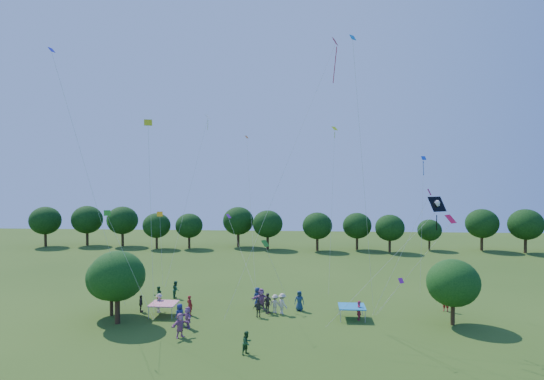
{
  "coord_description": "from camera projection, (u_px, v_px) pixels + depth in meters",
  "views": [
    {
      "loc": [
        2.68,
        -22.5,
        12.28
      ],
      "look_at": [
        0.0,
        14.0,
        11.0
      ],
      "focal_mm": 32.0,
      "sensor_mm": 36.0,
      "label": 1
    }
  ],
  "objects": [
    {
      "name": "near_tree_west",
      "position": [
        117.0,
        276.0,
        39.36
      ],
      "size": [
        4.52,
        4.52,
        5.96
      ],
      "color": "#422B19",
      "rests_on": "ground"
    },
    {
      "name": "near_tree_north",
      "position": [
        111.0,
        278.0,
        41.63
      ],
      "size": [
        4.25,
        4.25,
        5.17
      ],
      "color": "#422B19",
      "rests_on": "ground"
    },
    {
      "name": "near_tree_east",
      "position": [
        453.0,
        283.0,
        39.06
      ],
      "size": [
        4.23,
        4.23,
        5.32
      ],
      "color": "#422B19",
      "rests_on": "ground"
    },
    {
      "name": "treeline",
      "position": [
        280.0,
        224.0,
        78.28
      ],
      "size": [
        88.01,
        8.77,
        6.77
      ],
      "color": "#422B19",
      "rests_on": "ground"
    },
    {
      "name": "tent_red_stripe",
      "position": [
        164.0,
        304.0,
        41.66
      ],
      "size": [
        2.2,
        2.2,
        1.1
      ],
      "color": "#F61C47",
      "rests_on": "ground"
    },
    {
      "name": "tent_blue",
      "position": [
        352.0,
        307.0,
        40.75
      ],
      "size": [
        2.2,
        2.2,
        1.1
      ],
      "color": "#1C78B9",
      "rests_on": "ground"
    },
    {
      "name": "crowd_person_0",
      "position": [
        180.0,
        314.0,
        39.12
      ],
      "size": [
        0.89,
        0.96,
        1.73
      ],
      "primitive_type": "imported",
      "rotation": [
        0.0,
        0.0,
        4.05
      ],
      "color": "navy",
      "rests_on": "ground"
    },
    {
      "name": "crowd_person_1",
      "position": [
        446.0,
        301.0,
        42.97
      ],
      "size": [
        0.79,
        0.68,
        1.79
      ],
      "primitive_type": "imported",
      "rotation": [
        0.0,
        0.0,
        5.83
      ],
      "color": "maroon",
      "rests_on": "ground"
    },
    {
      "name": "crowd_person_2",
      "position": [
        176.0,
        289.0,
        47.54
      ],
      "size": [
        0.5,
        0.86,
        1.69
      ],
      "primitive_type": "imported",
      "rotation": [
        0.0,
        0.0,
        1.63
      ],
      "color": "#214E35",
      "rests_on": "ground"
    },
    {
      "name": "crowd_person_3",
      "position": [
        159.0,
        303.0,
        42.58
      ],
      "size": [
        0.78,
        1.2,
        1.69
      ],
      "primitive_type": "imported",
      "rotation": [
        0.0,
        0.0,
        1.29
      ],
      "color": "beige",
      "rests_on": "ground"
    },
    {
      "name": "crowd_person_4",
      "position": [
        141.0,
        304.0,
        42.77
      ],
      "size": [
        0.55,
        0.94,
        1.5
      ],
      "primitive_type": "imported",
      "rotation": [
        0.0,
        0.0,
        1.75
      ],
      "color": "#3E3331",
      "rests_on": "ground"
    },
    {
      "name": "crowd_person_5",
      "position": [
        180.0,
        325.0,
        36.13
      ],
      "size": [
        1.57,
        1.7,
        1.83
      ],
      "primitive_type": "imported",
      "rotation": [
        0.0,
        0.0,
        0.87
      ],
      "color": "#AF6696",
      "rests_on": "ground"
    },
    {
      "name": "crowd_person_6",
      "position": [
        299.0,
        301.0,
        43.18
      ],
      "size": [
        0.92,
        0.56,
        1.77
      ],
      "primitive_type": "imported",
      "rotation": [
        0.0,
        0.0,
        6.18
      ],
      "color": "navy",
      "rests_on": "ground"
    },
    {
      "name": "crowd_person_7",
      "position": [
        190.0,
        305.0,
        41.78
      ],
      "size": [
        0.76,
        0.69,
        1.71
      ],
      "primitive_type": "imported",
      "rotation": [
        0.0,
        0.0,
        2.58
      ],
      "color": "maroon",
      "rests_on": "ground"
    },
    {
      "name": "crowd_person_8",
      "position": [
        158.0,
        295.0,
        45.24
      ],
      "size": [
        0.93,
        0.88,
        1.69
      ],
      "primitive_type": "imported",
      "rotation": [
        0.0,
        0.0,
        3.84
      ],
      "color": "#214D2A",
      "rests_on": "ground"
    },
    {
      "name": "crowd_person_9",
      "position": [
        282.0,
        304.0,
        42.09
      ],
      "size": [
        1.18,
        1.25,
        1.82
      ],
      "primitive_type": "imported",
      "rotation": [
        0.0,
        0.0,
        2.28
      ],
      "color": "beige",
      "rests_on": "ground"
    },
    {
      "name": "crowd_person_10",
      "position": [
        267.0,
        303.0,
        42.31
      ],
      "size": [
        1.06,
        1.11,
        1.8
      ],
      "primitive_type": "imported",
      "rotation": [
        0.0,
        0.0,
        0.85
      ],
      "color": "#453B37",
      "rests_on": "ground"
    },
    {
      "name": "crowd_person_11",
      "position": [
        188.0,
        317.0,
        38.3
      ],
      "size": [
        1.39,
        1.61,
        1.7
      ],
      "primitive_type": "imported",
      "rotation": [
        0.0,
        0.0,
        5.34
      ],
      "color": "#A962A1",
      "rests_on": "ground"
    },
    {
      "name": "crowd_person_12",
      "position": [
        257.0,
        297.0,
        44.43
      ],
      "size": [
        0.99,
        0.92,
        1.79
      ],
      "primitive_type": "imported",
      "rotation": [
        0.0,
        0.0,
        3.79
      ],
      "color": "navy",
      "rests_on": "ground"
    },
    {
      "name": "crowd_person_13",
      "position": [
        359.0,
        310.0,
        40.4
      ],
      "size": [
        0.48,
        0.66,
        1.62
      ],
      "primitive_type": "imported",
      "rotation": [
        0.0,
        0.0,
        4.88
      ],
      "color": "maroon",
      "rests_on": "ground"
    },
    {
      "name": "crowd_person_14",
      "position": [
        247.0,
        343.0,
        32.77
      ],
      "size": [
        0.8,
        0.88,
        1.58
      ],
      "primitive_type": "imported",
      "rotation": [
        0.0,
        0.0,
        0.94
      ],
      "color": "#214D26",
      "rests_on": "ground"
    },
    {
      "name": "crowd_person_15",
      "position": [
        275.0,
        304.0,
        42.46
      ],
      "size": [
        1.17,
        0.9,
        1.63
      ],
      "primitive_type": "imported",
      "rotation": [
        0.0,
        0.0,
        2.69
      ],
      "color": "beige",
      "rests_on": "ground"
    },
    {
      "name": "crowd_person_16",
      "position": [
        259.0,
        308.0,
        41.2
      ],
      "size": [
        0.98,
        0.59,
        1.55
      ],
      "primitive_type": "imported",
      "rotation": [
        0.0,
        0.0,
        3.35
      ],
      "color": "#38342D",
      "rests_on": "ground"
    },
    {
      "name": "crowd_person_17",
      "position": [
        261.0,
        299.0,
        43.42
      ],
      "size": [
        1.83,
        0.74,
        1.92
      ],
      "primitive_type": "imported",
      "rotation": [
        0.0,
        0.0,
        0.05
      ],
      "color": "#9B5A8A",
      "rests_on": "ground"
    },
    {
      "name": "pirate_kite",
      "position": [
        436.0,
        206.0,
        35.9
      ],
      "size": [
        9.01,
        2.96,
        9.22
      ],
      "color": "black"
    },
    {
      "name": "red_high_kite",
      "position": [
        317.0,
        90.0,
        39.95
      ],
      "size": [
        8.83,
        6.26,
        22.38
      ],
      "color": "red"
    },
    {
      "name": "small_kite_0",
      "position": [
        439.0,
        234.0,
        31.76
      ],
      "size": [
        4.25,
        6.56,
        8.31
      ],
      "color": "red"
    },
    {
      "name": "small_kite_1",
      "position": [
        249.0,
        181.0,
        50.22
      ],
      "size": [
        2.0,
        7.96,
        15.06
      ],
      "color": "orange"
    },
    {
      "name": "small_kite_2",
      "position": [
        149.0,
        161.0,
        36.83
      ],
      "size": [
        1.0,
        1.22,
        15.1
      ],
      "color": "#C8C711"
    },
    {
      "name": "small_kite_3",
      "position": [
        268.0,
        250.0,
        38.1
      ],
      "size": [
        2.21,
        2.64,
        5.72
      ],
      "color": "#2A7A16"
    },
    {
      "name": "small_kite_4",
      "position": [
        77.0,
        138.0,
        36.55
      ],
      "size": [
        3.63,
        5.04,
        20.05
      ],
      "color": "#151AD6"
    },
    {
      "name": "small_kite_5",
      "position": [
        396.0,
        289.0,
        33.53
      ],
      "size": [
        1.13,
        4.87,
        3.91
      ],
      "color": "#9E1A91"
    },
    {
      "name": "small_kite_6",
      "position": [
        200.0,
        149.0,
        50.4
      ],
      "size": [
        3.42,
        5.76,
        17.19
      ],
      "color": "white"
    },
    {
      "name": "small_kite_7",
      "position": [
        360.0,
        138.0,
        33.29
      ],
      "size": [
        2.51,
        5.87,
        19.95
      ],
      "color": "#0D83C4"
    },
    {
      "name": "small_kite_8",
      "position": [
        418.0,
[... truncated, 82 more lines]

